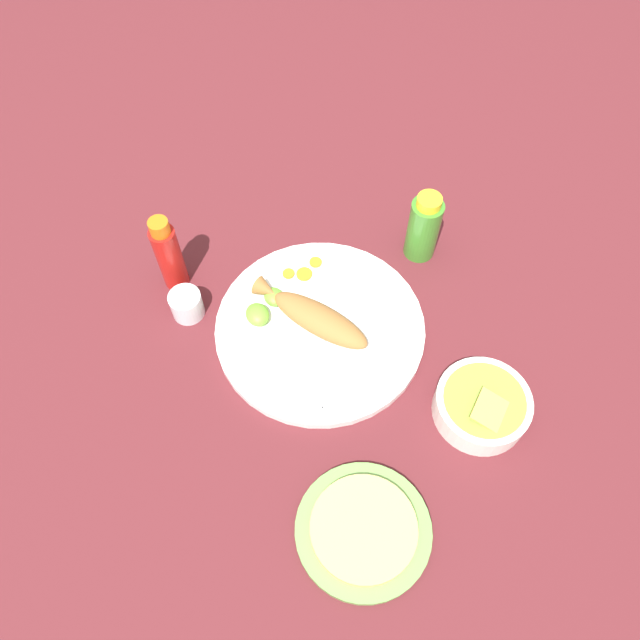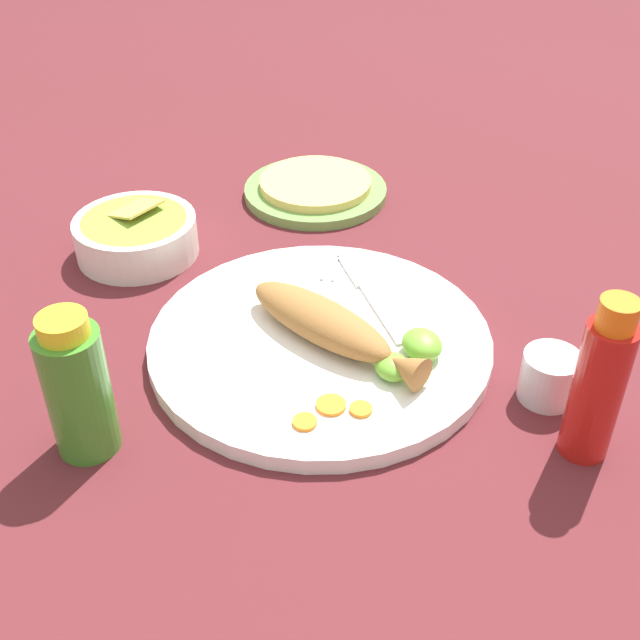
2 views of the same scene
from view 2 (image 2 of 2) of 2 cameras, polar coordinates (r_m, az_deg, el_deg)
The scene contains 16 objects.
ground_plane at distance 0.87m, azimuth 0.00°, elevation -2.01°, with size 4.00×4.00×0.00m, color #561E23.
main_plate at distance 0.87m, azimuth 0.00°, elevation -1.54°, with size 0.37×0.37×0.02m, color white.
fried_fish at distance 0.84m, azimuth 0.62°, elevation -0.34°, with size 0.22×0.15×0.04m.
fork_near at distance 0.93m, azimuth 0.46°, elevation 2.54°, with size 0.17×0.09×0.00m.
fork_far at distance 0.93m, azimuth 3.31°, elevation 2.11°, with size 0.19×0.02×0.00m.
carrot_slice_near at distance 0.76m, azimuth -1.09°, elevation -7.26°, with size 0.02×0.02×0.00m, color orange.
carrot_slice_mid at distance 0.77m, azimuth 2.91°, elevation -6.36°, with size 0.02×0.02×0.00m, color orange.
carrot_slice_far at distance 0.77m, azimuth 0.79°, elevation -6.07°, with size 0.03×0.03×0.00m, color orange.
lime_wedge_main at distance 0.80m, azimuth 5.16°, elevation -3.31°, with size 0.04×0.03×0.02m, color #6BB233.
lime_wedge_side at distance 0.83m, azimuth 7.27°, elevation -1.72°, with size 0.05×0.04×0.03m, color #6BB233.
hot_sauce_bottle_red at distance 0.75m, azimuth 19.20°, elevation -4.37°, with size 0.05×0.05×0.17m.
hot_sauce_bottle_green at distance 0.75m, azimuth -16.88°, elevation -4.64°, with size 0.06×0.06×0.15m.
salt_cup at distance 0.83m, azimuth 15.96°, elevation -4.07°, with size 0.06×0.06×0.05m.
guacamole_bowl at distance 1.04m, azimuth -12.95°, elevation 5.97°, with size 0.15×0.15×0.06m.
tortilla_plate at distance 1.16m, azimuth -0.33°, elevation 9.13°, with size 0.20×0.20×0.01m, color #6B9E4C.
tortilla_stack at distance 1.16m, azimuth -0.33°, elevation 9.70°, with size 0.16×0.16×0.01m, color #E0C666.
Camera 2 is at (-0.65, 0.21, 0.54)m, focal length 45.00 mm.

